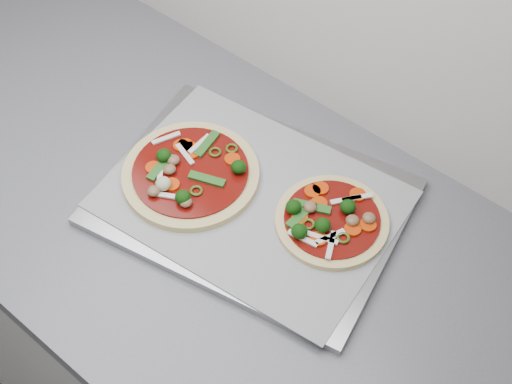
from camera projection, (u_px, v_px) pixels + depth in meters
The scene contains 5 objects.
base_cabinet at pixel (23, 192), 1.71m from camera, with size 3.60×0.60×0.86m, color silver.
baking_tray at pixel (252, 202), 1.09m from camera, with size 0.45×0.33×0.01m, color gray.
parchment at pixel (252, 199), 1.09m from camera, with size 0.43×0.31×0.00m, color #929398.
pizza_left at pixel (190, 173), 1.10m from camera, with size 0.22×0.22×0.04m.
pizza_right at pixel (330, 220), 1.05m from camera, with size 0.22×0.22×0.03m.
Camera 1 is at (1.10, 0.86, 1.78)m, focal length 50.00 mm.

